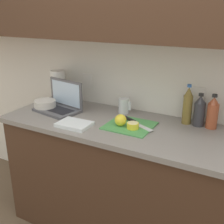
{
  "coord_description": "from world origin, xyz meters",
  "views": [
    {
      "loc": [
        0.49,
        -1.58,
        1.61
      ],
      "look_at": [
        -0.36,
        -0.01,
        0.96
      ],
      "focal_mm": 45.0,
      "sensor_mm": 36.0,
      "label": 1
    }
  ],
  "objects_px": {
    "cutting_board": "(130,126)",
    "lemon_whole_beside": "(121,120)",
    "bowl_white": "(45,105)",
    "lemon_half_cut": "(133,126)",
    "knife": "(133,121)",
    "measuring_cup": "(124,106)",
    "paper_towel_roll": "(59,86)",
    "bottle_green_soda": "(213,113)",
    "bottle_water_clear": "(188,106)",
    "laptop": "(61,103)",
    "bottle_oil_tall": "(199,111)"
  },
  "relations": [
    {
      "from": "laptop",
      "to": "bottle_water_clear",
      "type": "xyz_separation_m",
      "value": [
        0.92,
        0.2,
        0.07
      ]
    },
    {
      "from": "laptop",
      "to": "bottle_green_soda",
      "type": "xyz_separation_m",
      "value": [
        1.08,
        0.2,
        0.05
      ]
    },
    {
      "from": "bowl_white",
      "to": "lemon_half_cut",
      "type": "bearing_deg",
      "value": -2.53
    },
    {
      "from": "laptop",
      "to": "bowl_white",
      "type": "relative_size",
      "value": 2.24
    },
    {
      "from": "bottle_green_soda",
      "to": "laptop",
      "type": "bearing_deg",
      "value": -169.48
    },
    {
      "from": "lemon_half_cut",
      "to": "measuring_cup",
      "type": "relative_size",
      "value": 0.69
    },
    {
      "from": "bottle_oil_tall",
      "to": "bowl_white",
      "type": "bearing_deg",
      "value": -167.93
    },
    {
      "from": "knife",
      "to": "lemon_half_cut",
      "type": "bearing_deg",
      "value": -41.2
    },
    {
      "from": "knife",
      "to": "bottle_oil_tall",
      "type": "height_order",
      "value": "bottle_oil_tall"
    },
    {
      "from": "laptop",
      "to": "paper_towel_roll",
      "type": "xyz_separation_m",
      "value": [
        -0.17,
        0.2,
        0.07
      ]
    },
    {
      "from": "lemon_half_cut",
      "to": "paper_towel_roll",
      "type": "height_order",
      "value": "paper_towel_roll"
    },
    {
      "from": "knife",
      "to": "bottle_water_clear",
      "type": "xyz_separation_m",
      "value": [
        0.32,
        0.18,
        0.11
      ]
    },
    {
      "from": "bottle_water_clear",
      "to": "measuring_cup",
      "type": "height_order",
      "value": "bottle_water_clear"
    },
    {
      "from": "laptop",
      "to": "bottle_oil_tall",
      "type": "height_order",
      "value": "laptop"
    },
    {
      "from": "lemon_half_cut",
      "to": "bowl_white",
      "type": "xyz_separation_m",
      "value": [
        -0.76,
        0.03,
        0.01
      ]
    },
    {
      "from": "bottle_oil_tall",
      "to": "lemon_half_cut",
      "type": "bearing_deg",
      "value": -142.46
    },
    {
      "from": "lemon_whole_beside",
      "to": "lemon_half_cut",
      "type": "bearing_deg",
      "value": -2.65
    },
    {
      "from": "lemon_whole_beside",
      "to": "bottle_green_soda",
      "type": "relative_size",
      "value": 0.34
    },
    {
      "from": "lemon_half_cut",
      "to": "lemon_whole_beside",
      "type": "distance_m",
      "value": 0.09
    },
    {
      "from": "bottle_oil_tall",
      "to": "paper_towel_roll",
      "type": "bearing_deg",
      "value": -179.81
    },
    {
      "from": "cutting_board",
      "to": "bottle_green_soda",
      "type": "bearing_deg",
      "value": 25.71
    },
    {
      "from": "bottle_water_clear",
      "to": "knife",
      "type": "bearing_deg",
      "value": -150.83
    },
    {
      "from": "lemon_whole_beside",
      "to": "measuring_cup",
      "type": "height_order",
      "value": "measuring_cup"
    },
    {
      "from": "lemon_whole_beside",
      "to": "bottle_green_soda",
      "type": "xyz_separation_m",
      "value": [
        0.53,
        0.27,
        0.06
      ]
    },
    {
      "from": "measuring_cup",
      "to": "paper_towel_roll",
      "type": "bearing_deg",
      "value": 178.71
    },
    {
      "from": "cutting_board",
      "to": "lemon_whole_beside",
      "type": "height_order",
      "value": "lemon_whole_beside"
    },
    {
      "from": "laptop",
      "to": "bottle_water_clear",
      "type": "bearing_deg",
      "value": 22.77
    },
    {
      "from": "lemon_half_cut",
      "to": "lemon_whole_beside",
      "type": "xyz_separation_m",
      "value": [
        -0.09,
        0.0,
        0.02
      ]
    },
    {
      "from": "knife",
      "to": "bottle_oil_tall",
      "type": "xyz_separation_m",
      "value": [
        0.4,
        0.18,
        0.08
      ]
    },
    {
      "from": "cutting_board",
      "to": "bowl_white",
      "type": "xyz_separation_m",
      "value": [
        -0.72,
        -0.01,
        0.03
      ]
    },
    {
      "from": "cutting_board",
      "to": "lemon_whole_beside",
      "type": "xyz_separation_m",
      "value": [
        -0.05,
        -0.04,
        0.04
      ]
    },
    {
      "from": "cutting_board",
      "to": "bottle_green_soda",
      "type": "relative_size",
      "value": 1.33
    },
    {
      "from": "cutting_board",
      "to": "measuring_cup",
      "type": "xyz_separation_m",
      "value": [
        -0.15,
        0.21,
        0.05
      ]
    },
    {
      "from": "cutting_board",
      "to": "lemon_whole_beside",
      "type": "relative_size",
      "value": 3.88
    },
    {
      "from": "cutting_board",
      "to": "measuring_cup",
      "type": "bearing_deg",
      "value": 125.3
    },
    {
      "from": "knife",
      "to": "lemon_whole_beside",
      "type": "height_order",
      "value": "lemon_whole_beside"
    },
    {
      "from": "lemon_half_cut",
      "to": "paper_towel_roll",
      "type": "relative_size",
      "value": 0.3
    },
    {
      "from": "lemon_half_cut",
      "to": "bottle_water_clear",
      "type": "distance_m",
      "value": 0.4
    },
    {
      "from": "cutting_board",
      "to": "knife",
      "type": "relative_size",
      "value": 1.18
    },
    {
      "from": "bottle_oil_tall",
      "to": "bowl_white",
      "type": "height_order",
      "value": "bottle_oil_tall"
    },
    {
      "from": "bottle_water_clear",
      "to": "measuring_cup",
      "type": "distance_m",
      "value": 0.47
    },
    {
      "from": "bottle_water_clear",
      "to": "paper_towel_roll",
      "type": "xyz_separation_m",
      "value": [
        -1.09,
        -0.0,
        0.0
      ]
    },
    {
      "from": "bottle_oil_tall",
      "to": "bowl_white",
      "type": "relative_size",
      "value": 1.34
    },
    {
      "from": "measuring_cup",
      "to": "paper_towel_roll",
      "type": "relative_size",
      "value": 0.44
    },
    {
      "from": "knife",
      "to": "measuring_cup",
      "type": "bearing_deg",
      "value": 158.23
    },
    {
      "from": "knife",
      "to": "cutting_board",
      "type": "bearing_deg",
      "value": -63.68
    },
    {
      "from": "paper_towel_roll",
      "to": "knife",
      "type": "bearing_deg",
      "value": -12.64
    },
    {
      "from": "knife",
      "to": "bowl_white",
      "type": "bearing_deg",
      "value": -150.08
    },
    {
      "from": "cutting_board",
      "to": "bottle_oil_tall",
      "type": "height_order",
      "value": "bottle_oil_tall"
    },
    {
      "from": "cutting_board",
      "to": "bowl_white",
      "type": "bearing_deg",
      "value": -179.34
    }
  ]
}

